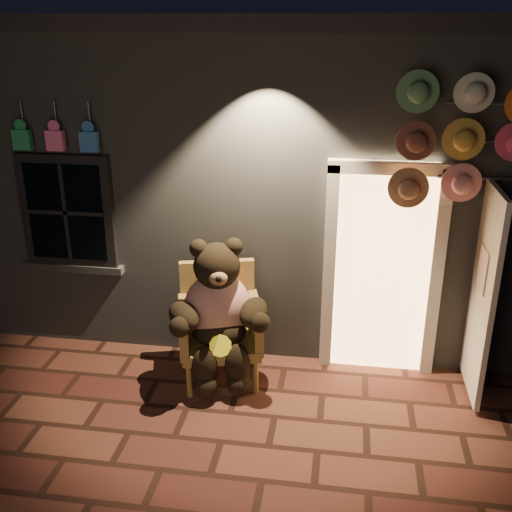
# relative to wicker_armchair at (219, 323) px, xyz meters

# --- Properties ---
(ground) EXTENTS (60.00, 60.00, 0.00)m
(ground) POSITION_rel_wicker_armchair_xyz_m (0.23, -1.08, -0.58)
(ground) COLOR brown
(ground) RESTS_ON ground
(shop_building) EXTENTS (7.30, 5.95, 3.51)m
(shop_building) POSITION_rel_wicker_armchair_xyz_m (0.23, 2.91, 1.16)
(shop_building) COLOR slate
(shop_building) RESTS_ON ground
(wicker_armchair) EXTENTS (0.94, 0.89, 1.15)m
(wicker_armchair) POSITION_rel_wicker_armchair_xyz_m (0.00, 0.00, 0.00)
(wicker_armchair) COLOR olive
(wicker_armchair) RESTS_ON ground
(teddy_bear) EXTENTS (1.02, 0.92, 1.45)m
(teddy_bear) POSITION_rel_wicker_armchair_xyz_m (0.03, -0.14, 0.19)
(teddy_bear) COLOR #B92E13
(teddy_bear) RESTS_ON ground
(hat_rack) EXTENTS (1.77, 0.22, 2.98)m
(hat_rack) POSITION_rel_wicker_armchair_xyz_m (2.33, 0.20, 1.88)
(hat_rack) COLOR #59595E
(hat_rack) RESTS_ON ground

